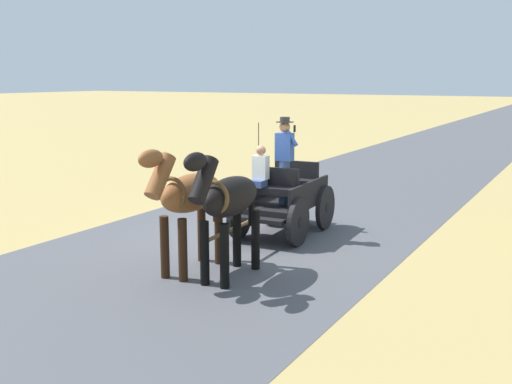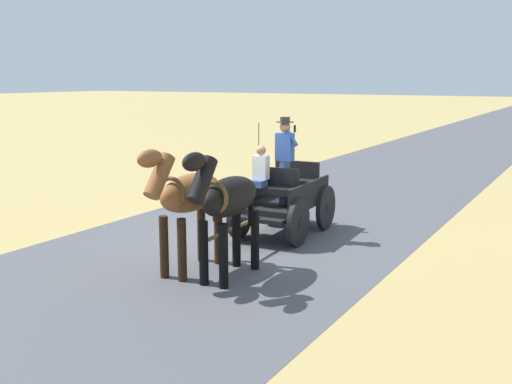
{
  "view_description": "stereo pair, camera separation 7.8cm",
  "coord_description": "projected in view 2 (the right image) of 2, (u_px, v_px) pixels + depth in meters",
  "views": [
    {
      "loc": [
        -6.23,
        10.72,
        3.29
      ],
      "look_at": [
        -0.55,
        0.67,
        1.1
      ],
      "focal_mm": 42.65,
      "sensor_mm": 36.0,
      "label": 1
    },
    {
      "loc": [
        -6.3,
        10.68,
        3.29
      ],
      "look_at": [
        -0.55,
        0.67,
        1.1
      ],
      "focal_mm": 42.65,
      "sensor_mm": 36.0,
      "label": 2
    }
  ],
  "objects": [
    {
      "name": "ground_plane",
      "position": [
        249.0,
        236.0,
        12.79
      ],
      "size": [
        200.0,
        200.0,
        0.0
      ],
      "primitive_type": "plane",
      "color": "tan"
    },
    {
      "name": "road_surface",
      "position": [
        249.0,
        235.0,
        12.79
      ],
      "size": [
        6.68,
        160.0,
        0.01
      ],
      "primitive_type": "cube",
      "color": "#4C4C51",
      "rests_on": "ground"
    },
    {
      "name": "horse_drawn_carriage",
      "position": [
        283.0,
        197.0,
        12.74
      ],
      "size": [
        1.53,
        4.51,
        2.5
      ],
      "color": "black",
      "rests_on": "ground"
    },
    {
      "name": "horse_near_side",
      "position": [
        227.0,
        200.0,
        9.83
      ],
      "size": [
        0.64,
        2.13,
        2.21
      ],
      "color": "black",
      "rests_on": "ground"
    },
    {
      "name": "horse_off_side",
      "position": [
        187.0,
        196.0,
        10.16
      ],
      "size": [
        0.58,
        2.13,
        2.21
      ],
      "color": "brown",
      "rests_on": "ground"
    }
  ]
}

